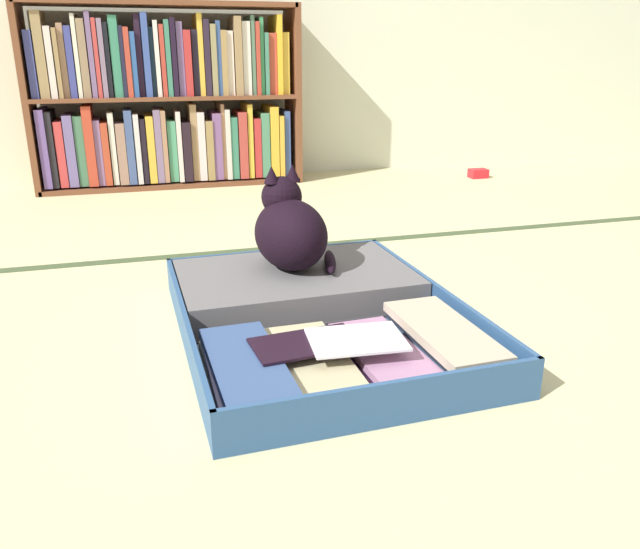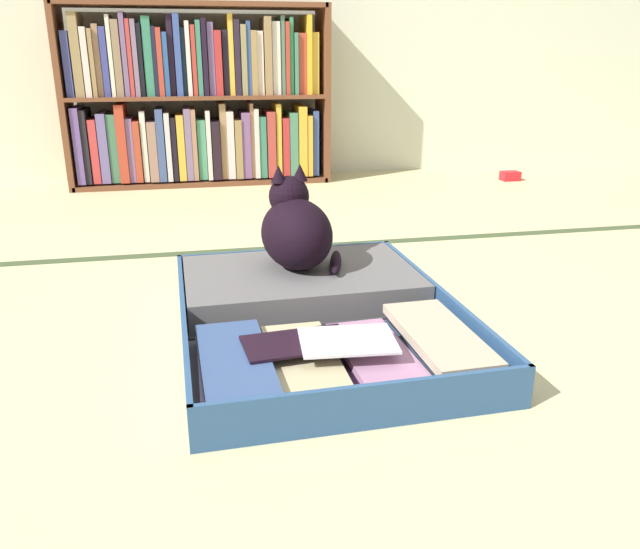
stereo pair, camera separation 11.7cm
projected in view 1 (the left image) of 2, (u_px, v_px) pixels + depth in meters
ground_plane at (390, 360)px, 1.46m from camera, size 10.00×10.00×0.00m
tatami_border at (294, 246)px, 2.31m from camera, size 4.80×0.05×0.00m
bookshelf at (167, 103)px, 3.25m from camera, size 1.36×0.28×0.91m
open_suitcase at (313, 310)px, 1.63m from camera, size 0.69×0.91×0.09m
black_cat at (289, 231)px, 1.76m from camera, size 0.26×0.29×0.29m
small_red_pouch at (478, 173)px, 3.57m from camera, size 0.10×0.07×0.05m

